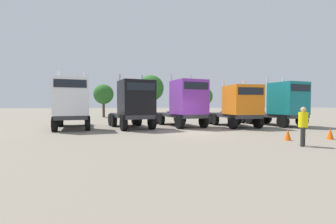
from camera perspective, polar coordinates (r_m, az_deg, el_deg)
ground at (r=15.80m, az=6.40°, el=-5.10°), size 200.00×200.00×0.00m
semi_truck_white at (r=19.07m, az=-22.65°, el=1.98°), size 3.75×6.68×4.48m
semi_truck_black at (r=18.30m, az=-8.41°, el=1.97°), size 4.04×6.16×4.32m
semi_truck_purple at (r=19.54m, az=4.29°, el=2.22°), size 4.01×6.67×4.48m
semi_truck_orange at (r=20.12m, az=17.06°, el=1.58°), size 2.88×5.89×4.04m
semi_truck_teal at (r=22.67m, az=26.30°, el=1.80°), size 3.87×6.63×4.38m
visitor_in_hivis at (r=12.31m, az=30.40°, el=-2.45°), size 0.57×0.57×1.81m
traffic_cone_near at (r=15.59m, az=35.17°, el=-4.39°), size 0.36×0.36×0.62m
traffic_cone_mid at (r=13.96m, az=27.49°, el=-4.95°), size 0.36×0.36×0.63m
oak_far_left at (r=35.19m, az=-15.64°, el=4.23°), size 2.91×2.91×4.85m
oak_far_centre at (r=39.32m, az=-4.24°, el=5.90°), size 4.38×4.38×6.84m
oak_far_right at (r=38.14m, az=8.80°, el=3.79°), size 2.96×2.96×4.66m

